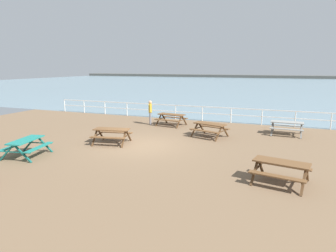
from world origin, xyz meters
TOP-DOWN VIEW (x-y plane):
  - ground_plane at (0.00, 0.00)m, footprint 30.00×24.00m
  - sea_band at (0.00, 52.75)m, footprint 142.00×90.00m
  - distant_shoreline at (0.00, 95.75)m, footprint 142.00×6.00m
  - seaward_railing at (-0.00, 7.75)m, footprint 23.07×0.07m
  - picnic_table_near_left at (-1.68, -0.21)m, footprint 2.05×1.82m
  - picnic_table_near_right at (6.80, 5.20)m, footprint 1.85×1.60m
  - picnic_table_mid_centre at (6.57, -2.71)m, footprint 2.05×1.83m
  - picnic_table_far_left at (-0.47, 5.35)m, footprint 1.99×1.76m
  - picnic_table_far_right at (-3.99, -3.54)m, footprint 1.83×2.05m
  - picnic_table_seaward at (2.73, 3.05)m, footprint 2.16×1.96m
  - visitor at (-1.93, 5.10)m, footprint 0.35×0.49m

SIDE VIEW (x-z plane):
  - ground_plane at x=0.00m, z-range -0.20..0.00m
  - sea_band at x=0.00m, z-range 0.00..0.00m
  - distant_shoreline at x=0.00m, z-range -0.90..0.90m
  - picnic_table_near_left at x=-1.68m, z-range 0.19..0.98m
  - picnic_table_near_right at x=6.80m, z-range 0.19..0.98m
  - picnic_table_mid_centre at x=6.57m, z-range 0.19..0.98m
  - picnic_table_far_left at x=-0.47m, z-range 0.19..0.98m
  - picnic_table_far_right at x=-3.99m, z-range 0.19..0.98m
  - picnic_table_seaward at x=2.73m, z-range 0.19..0.98m
  - seaward_railing at x=0.00m, z-range 0.22..1.30m
  - visitor at x=-1.93m, z-range 0.12..1.78m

